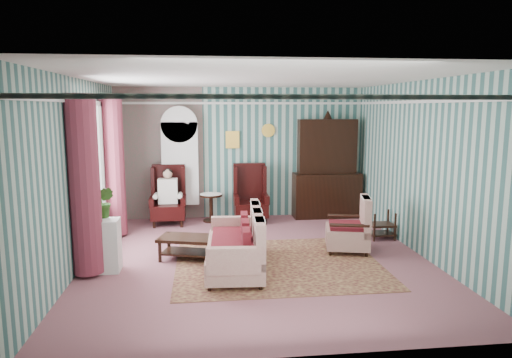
{
  "coord_description": "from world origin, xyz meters",
  "views": [
    {
      "loc": [
        -0.84,
        -7.13,
        2.45
      ],
      "look_at": [
        0.05,
        0.6,
        1.23
      ],
      "focal_mm": 32.0,
      "sensor_mm": 36.0,
      "label": 1
    }
  ],
  "objects": [
    {
      "name": "floor",
      "position": [
        0.0,
        0.0,
        0.0
      ],
      "size": [
        6.0,
        6.0,
        0.0
      ],
      "primitive_type": "plane",
      "color": "#834C52",
      "rests_on": "ground"
    },
    {
      "name": "room_shell",
      "position": [
        -0.62,
        0.18,
        2.01
      ],
      "size": [
        5.53,
        6.02,
        2.91
      ],
      "color": "#345F5B",
      "rests_on": "ground"
    },
    {
      "name": "bookcase",
      "position": [
        -1.35,
        2.84,
        1.12
      ],
      "size": [
        0.8,
        0.28,
        2.24
      ],
      "primitive_type": "cube",
      "color": "silver",
      "rests_on": "floor"
    },
    {
      "name": "dresser_hutch",
      "position": [
        1.9,
        2.72,
        1.18
      ],
      "size": [
        1.5,
        0.56,
        2.36
      ],
      "primitive_type": "cube",
      "color": "black",
      "rests_on": "floor"
    },
    {
      "name": "wingback_left",
      "position": [
        -1.6,
        2.45,
        0.62
      ],
      "size": [
        0.76,
        0.8,
        1.25
      ],
      "primitive_type": "cube",
      "color": "black",
      "rests_on": "floor"
    },
    {
      "name": "wingback_right",
      "position": [
        0.15,
        2.45,
        0.62
      ],
      "size": [
        0.76,
        0.8,
        1.25
      ],
      "primitive_type": "cube",
      "color": "black",
      "rests_on": "floor"
    },
    {
      "name": "seated_woman",
      "position": [
        -1.6,
        2.45,
        0.59
      ],
      "size": [
        0.44,
        0.4,
        1.18
      ],
      "primitive_type": null,
      "color": "white",
      "rests_on": "floor"
    },
    {
      "name": "round_side_table",
      "position": [
        -0.7,
        2.6,
        0.3
      ],
      "size": [
        0.5,
        0.5,
        0.6
      ],
      "primitive_type": "cylinder",
      "color": "black",
      "rests_on": "floor"
    },
    {
      "name": "nest_table",
      "position": [
        2.47,
        0.9,
        0.27
      ],
      "size": [
        0.45,
        0.38,
        0.54
      ],
      "primitive_type": "cube",
      "color": "black",
      "rests_on": "floor"
    },
    {
      "name": "plant_stand",
      "position": [
        -2.4,
        -0.3,
        0.4
      ],
      "size": [
        0.55,
        0.35,
        0.8
      ],
      "primitive_type": "cube",
      "color": "white",
      "rests_on": "floor"
    },
    {
      "name": "rug",
      "position": [
        0.3,
        -0.3,
        0.01
      ],
      "size": [
        3.2,
        2.6,
        0.01
      ],
      "primitive_type": "cube",
      "color": "#4B191D",
      "rests_on": "floor"
    },
    {
      "name": "sofa",
      "position": [
        -0.4,
        -0.46,
        0.47
      ],
      "size": [
        1.13,
        1.92,
        0.95
      ],
      "primitive_type": "cube",
      "rotation": [
        0.0,
        0.0,
        1.51
      ],
      "color": "beige",
      "rests_on": "floor"
    },
    {
      "name": "floral_armchair",
      "position": [
        1.59,
        0.23,
        0.44
      ],
      "size": [
        1.04,
        0.97,
        0.88
      ],
      "primitive_type": "cube",
      "rotation": [
        0.0,
        0.0,
        1.35
      ],
      "color": "#B4A48B",
      "rests_on": "floor"
    },
    {
      "name": "coffee_table",
      "position": [
        -1.09,
        0.11,
        0.19
      ],
      "size": [
        1.09,
        0.77,
        0.38
      ],
      "primitive_type": "cube",
      "rotation": [
        0.0,
        0.0,
        -0.27
      ],
      "color": "black",
      "rests_on": "floor"
    },
    {
      "name": "potted_plant_a",
      "position": [
        -2.49,
        -0.37,
        1.03
      ],
      "size": [
        0.49,
        0.45,
        0.45
      ],
      "primitive_type": "imported",
      "rotation": [
        0.0,
        0.0,
        -0.28
      ],
      "color": "#19501C",
      "rests_on": "plant_stand"
    },
    {
      "name": "potted_plant_b",
      "position": [
        -2.33,
        -0.17,
        1.04
      ],
      "size": [
        0.3,
        0.27,
        0.47
      ],
      "primitive_type": "imported",
      "rotation": [
        0.0,
        0.0,
        -0.24
      ],
      "color": "#204D18",
      "rests_on": "plant_stand"
    },
    {
      "name": "potted_plant_c",
      "position": [
        -2.47,
        -0.23,
        1.0
      ],
      "size": [
        0.27,
        0.27,
        0.39
      ],
      "primitive_type": "imported",
      "rotation": [
        0.0,
        0.0,
        0.3
      ],
      "color": "#1C5A1F",
      "rests_on": "plant_stand"
    }
  ]
}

